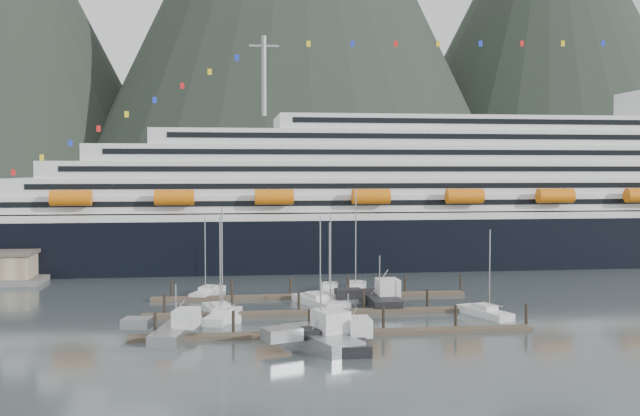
{
  "coord_description": "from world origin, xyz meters",
  "views": [
    {
      "loc": [
        -17.76,
        -96.53,
        19.66
      ],
      "look_at": [
        -2.83,
        22.0,
        13.4
      ],
      "focal_mm": 42.0,
      "sensor_mm": 36.0,
      "label": 1
    }
  ],
  "objects_px": {
    "sailboat_c": "(317,302)",
    "sailboat_d": "(328,301)",
    "cruise_ship": "(456,205)",
    "trawler_a": "(175,329)",
    "trawler_c": "(347,338)",
    "sailboat_b": "(221,313)",
    "sailboat_f": "(329,290)",
    "trawler_e": "(379,298)",
    "sailboat_e": "(208,293)",
    "sailboat_g": "(356,290)",
    "trawler_b": "(320,337)",
    "sailboat_a": "(223,317)",
    "sailboat_h": "(485,313)"
  },
  "relations": [
    {
      "from": "sailboat_h",
      "to": "trawler_c",
      "type": "height_order",
      "value": "sailboat_h"
    },
    {
      "from": "sailboat_c",
      "to": "trawler_c",
      "type": "bearing_deg",
      "value": 159.55
    },
    {
      "from": "sailboat_b",
      "to": "sailboat_d",
      "type": "distance_m",
      "value": 17.2
    },
    {
      "from": "sailboat_c",
      "to": "sailboat_d",
      "type": "relative_size",
      "value": 0.98
    },
    {
      "from": "sailboat_a",
      "to": "trawler_c",
      "type": "relative_size",
      "value": 1.13
    },
    {
      "from": "cruise_ship",
      "to": "trawler_a",
      "type": "bearing_deg",
      "value": -130.48
    },
    {
      "from": "trawler_c",
      "to": "sailboat_b",
      "type": "bearing_deg",
      "value": 38.2
    },
    {
      "from": "sailboat_e",
      "to": "sailboat_d",
      "type": "bearing_deg",
      "value": -97.88
    },
    {
      "from": "sailboat_a",
      "to": "trawler_b",
      "type": "bearing_deg",
      "value": -129.3
    },
    {
      "from": "sailboat_f",
      "to": "trawler_b",
      "type": "relative_size",
      "value": 0.89
    },
    {
      "from": "sailboat_d",
      "to": "trawler_a",
      "type": "bearing_deg",
      "value": 119.78
    },
    {
      "from": "sailboat_d",
      "to": "trawler_c",
      "type": "bearing_deg",
      "value": 164.39
    },
    {
      "from": "sailboat_b",
      "to": "sailboat_c",
      "type": "relative_size",
      "value": 1.12
    },
    {
      "from": "sailboat_b",
      "to": "sailboat_h",
      "type": "bearing_deg",
      "value": -110.32
    },
    {
      "from": "sailboat_g",
      "to": "trawler_c",
      "type": "bearing_deg",
      "value": -178.56
    },
    {
      "from": "cruise_ship",
      "to": "sailboat_d",
      "type": "distance_m",
      "value": 56.46
    },
    {
      "from": "sailboat_f",
      "to": "trawler_c",
      "type": "relative_size",
      "value": 0.94
    },
    {
      "from": "trawler_c",
      "to": "trawler_b",
      "type": "bearing_deg",
      "value": 91.4
    },
    {
      "from": "sailboat_a",
      "to": "sailboat_c",
      "type": "xyz_separation_m",
      "value": [
        13.44,
        8.83,
        -0.0
      ]
    },
    {
      "from": "cruise_ship",
      "to": "trawler_c",
      "type": "xyz_separation_m",
      "value": [
        -34.49,
        -69.94,
        -11.21
      ]
    },
    {
      "from": "trawler_b",
      "to": "sailboat_b",
      "type": "bearing_deg",
      "value": 10.25
    },
    {
      "from": "sailboat_a",
      "to": "sailboat_c",
      "type": "distance_m",
      "value": 16.08
    },
    {
      "from": "sailboat_a",
      "to": "trawler_a",
      "type": "xyz_separation_m",
      "value": [
        -5.52,
        -8.89,
        0.44
      ]
    },
    {
      "from": "sailboat_c",
      "to": "sailboat_e",
      "type": "relative_size",
      "value": 1.06
    },
    {
      "from": "cruise_ship",
      "to": "sailboat_h",
      "type": "xyz_separation_m",
      "value": [
        -13.58,
        -56.09,
        -11.63
      ]
    },
    {
      "from": "sailboat_c",
      "to": "trawler_b",
      "type": "relative_size",
      "value": 1.03
    },
    {
      "from": "trawler_e",
      "to": "sailboat_f",
      "type": "bearing_deg",
      "value": 25.66
    },
    {
      "from": "sailboat_b",
      "to": "trawler_a",
      "type": "distance_m",
      "value": 12.51
    },
    {
      "from": "cruise_ship",
      "to": "trawler_e",
      "type": "xyz_separation_m",
      "value": [
        -25.96,
        -46.08,
        -11.06
      ]
    },
    {
      "from": "sailboat_b",
      "to": "trawler_e",
      "type": "relative_size",
      "value": 1.25
    },
    {
      "from": "sailboat_e",
      "to": "trawler_e",
      "type": "height_order",
      "value": "sailboat_e"
    },
    {
      "from": "sailboat_f",
      "to": "trawler_e",
      "type": "height_order",
      "value": "sailboat_f"
    },
    {
      "from": "sailboat_e",
      "to": "sailboat_f",
      "type": "height_order",
      "value": "sailboat_e"
    },
    {
      "from": "sailboat_f",
      "to": "sailboat_a",
      "type": "bearing_deg",
      "value": 147.52
    },
    {
      "from": "sailboat_d",
      "to": "sailboat_g",
      "type": "height_order",
      "value": "sailboat_g"
    },
    {
      "from": "cruise_ship",
      "to": "sailboat_a",
      "type": "height_order",
      "value": "cruise_ship"
    },
    {
      "from": "sailboat_e",
      "to": "sailboat_h",
      "type": "bearing_deg",
      "value": -99.73
    },
    {
      "from": "sailboat_b",
      "to": "cruise_ship",
      "type": "bearing_deg",
      "value": -56.46
    },
    {
      "from": "sailboat_f",
      "to": "cruise_ship",
      "type": "bearing_deg",
      "value": -33.63
    },
    {
      "from": "sailboat_a",
      "to": "sailboat_e",
      "type": "height_order",
      "value": "sailboat_a"
    },
    {
      "from": "sailboat_h",
      "to": "trawler_b",
      "type": "relative_size",
      "value": 0.92
    },
    {
      "from": "sailboat_h",
      "to": "trawler_b",
      "type": "xyz_separation_m",
      "value": [
        -23.99,
        -13.91,
        0.59
      ]
    },
    {
      "from": "sailboat_b",
      "to": "sailboat_h",
      "type": "distance_m",
      "value": 35.29
    },
    {
      "from": "sailboat_g",
      "to": "sailboat_f",
      "type": "bearing_deg",
      "value": 102.97
    },
    {
      "from": "sailboat_c",
      "to": "sailboat_f",
      "type": "distance_m",
      "value": 10.93
    },
    {
      "from": "trawler_b",
      "to": "trawler_e",
      "type": "distance_m",
      "value": 26.58
    },
    {
      "from": "sailboat_d",
      "to": "trawler_c",
      "type": "xyz_separation_m",
      "value": [
        -1.36,
        -25.73,
        0.41
      ]
    },
    {
      "from": "sailboat_b",
      "to": "sailboat_d",
      "type": "xyz_separation_m",
      "value": [
        15.47,
        7.54,
        -0.02
      ]
    },
    {
      "from": "sailboat_a",
      "to": "sailboat_h",
      "type": "bearing_deg",
      "value": -76.64
    },
    {
      "from": "sailboat_d",
      "to": "sailboat_f",
      "type": "bearing_deg",
      "value": -22.0
    }
  ]
}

